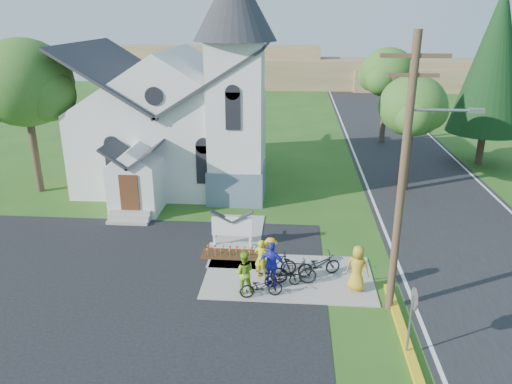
# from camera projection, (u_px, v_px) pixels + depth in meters

# --- Properties ---
(ground) EXTENTS (120.00, 120.00, 0.00)m
(ground) POSITION_uv_depth(u_px,v_px,m) (252.00, 282.00, 20.53)
(ground) COLOR #265618
(ground) RESTS_ON ground
(parking_lot) EXTENTS (20.00, 16.00, 0.02)m
(parking_lot) POSITION_uv_depth(u_px,v_px,m) (66.00, 301.00, 19.17)
(parking_lot) COLOR black
(parking_lot) RESTS_ON ground
(road) EXTENTS (8.00, 90.00, 0.02)m
(road) POSITION_uv_depth(u_px,v_px,m) (417.00, 175.00, 33.85)
(road) COLOR black
(road) RESTS_ON ground
(sidewalk) EXTENTS (7.00, 4.00, 0.05)m
(sidewalk) POSITION_uv_depth(u_px,v_px,m) (288.00, 277.00, 20.88)
(sidewalk) COLOR gray
(sidewalk) RESTS_ON ground
(church) EXTENTS (12.35, 12.00, 13.00)m
(church) POSITION_uv_depth(u_px,v_px,m) (181.00, 101.00, 30.83)
(church) COLOR silver
(church) RESTS_ON ground
(church_sign) EXTENTS (2.20, 0.40, 1.70)m
(church_sign) POSITION_uv_depth(u_px,v_px,m) (232.00, 227.00, 23.27)
(church_sign) COLOR gray
(church_sign) RESTS_ON ground
(flower_bed) EXTENTS (2.60, 1.10, 0.07)m
(flower_bed) POSITION_uv_depth(u_px,v_px,m) (230.00, 255.00, 22.76)
(flower_bed) COLOR #38240F
(flower_bed) RESTS_ON ground
(utility_pole) EXTENTS (3.45, 0.28, 10.00)m
(utility_pole) POSITION_uv_depth(u_px,v_px,m) (405.00, 171.00, 16.89)
(utility_pole) COLOR #483124
(utility_pole) RESTS_ON ground
(stop_sign) EXTENTS (0.11, 0.76, 2.48)m
(stop_sign) POSITION_uv_depth(u_px,v_px,m) (413.00, 308.00, 15.59)
(stop_sign) COLOR gray
(stop_sign) RESTS_ON ground
(tree_lot_corner) EXTENTS (5.60, 5.60, 9.15)m
(tree_lot_corner) POSITION_uv_depth(u_px,v_px,m) (24.00, 83.00, 28.66)
(tree_lot_corner) COLOR #3C2B21
(tree_lot_corner) RESTS_ON ground
(tree_road_near) EXTENTS (4.00, 4.00, 7.05)m
(tree_road_near) POSITION_uv_depth(u_px,v_px,m) (413.00, 107.00, 29.37)
(tree_road_near) COLOR #3C2B21
(tree_road_near) RESTS_ON ground
(tree_road_mid) EXTENTS (4.40, 4.40, 7.80)m
(tree_road_mid) POSITION_uv_depth(u_px,v_px,m) (387.00, 73.00, 40.38)
(tree_road_mid) COLOR #3C2B21
(tree_road_mid) RESTS_ON ground
(conifer) EXTENTS (5.20, 5.20, 12.40)m
(conifer) POSITION_uv_depth(u_px,v_px,m) (495.00, 60.00, 33.77)
(conifer) COLOR #3C2B21
(conifer) RESTS_ON ground
(distant_hills) EXTENTS (61.00, 10.00, 5.60)m
(distant_hills) POSITION_uv_depth(u_px,v_px,m) (308.00, 72.00, 72.31)
(distant_hills) COLOR olive
(distant_hills) RESTS_ON ground
(cyclist_0) EXTENTS (0.72, 0.59, 1.71)m
(cyclist_0) POSITION_uv_depth(u_px,v_px,m) (261.00, 259.00, 20.54)
(cyclist_0) COLOR gold
(cyclist_0) RESTS_ON sidewalk
(bike_0) EXTENTS (1.78, 0.97, 0.89)m
(bike_0) POSITION_uv_depth(u_px,v_px,m) (261.00, 286.00, 19.27)
(bike_0) COLOR black
(bike_0) RESTS_ON sidewalk
(cyclist_1) EXTENTS (0.92, 0.75, 1.76)m
(cyclist_1) POSITION_uv_depth(u_px,v_px,m) (244.00, 272.00, 19.42)
(cyclist_1) COLOR #7AB321
(cyclist_1) RESTS_ON sidewalk
(bike_1) EXTENTS (1.78, 0.69, 1.04)m
(bike_1) POSITION_uv_depth(u_px,v_px,m) (276.00, 264.00, 20.85)
(bike_1) COLOR black
(bike_1) RESTS_ON sidewalk
(cyclist_2) EXTENTS (1.21, 0.80, 1.92)m
(cyclist_2) POSITION_uv_depth(u_px,v_px,m) (272.00, 264.00, 19.86)
(cyclist_2) COLOR #2725BB
(cyclist_2) RESTS_ON sidewalk
(bike_2) EXTENTS (1.61, 0.87, 0.80)m
(bike_2) POSITION_uv_depth(u_px,v_px,m) (283.00, 277.00, 20.02)
(bike_2) COLOR black
(bike_2) RESTS_ON sidewalk
(cyclist_3) EXTENTS (1.11, 0.70, 1.64)m
(cyclist_3) POSITION_uv_depth(u_px,v_px,m) (270.00, 256.00, 20.86)
(cyclist_3) COLOR orange
(cyclist_3) RESTS_ON sidewalk
(bike_3) EXTENTS (1.92, 0.62, 1.14)m
(bike_3) POSITION_uv_depth(u_px,v_px,m) (293.00, 271.00, 20.14)
(bike_3) COLOR black
(bike_3) RESTS_ON sidewalk
(cyclist_4) EXTENTS (1.10, 0.93, 1.91)m
(cyclist_4) POSITION_uv_depth(u_px,v_px,m) (357.00, 268.00, 19.58)
(cyclist_4) COLOR gold
(cyclist_4) RESTS_ON sidewalk
(bike_4) EXTENTS (1.99, 1.26, 0.99)m
(bike_4) POSITION_uv_depth(u_px,v_px,m) (319.00, 265.00, 20.82)
(bike_4) COLOR black
(bike_4) RESTS_ON sidewalk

